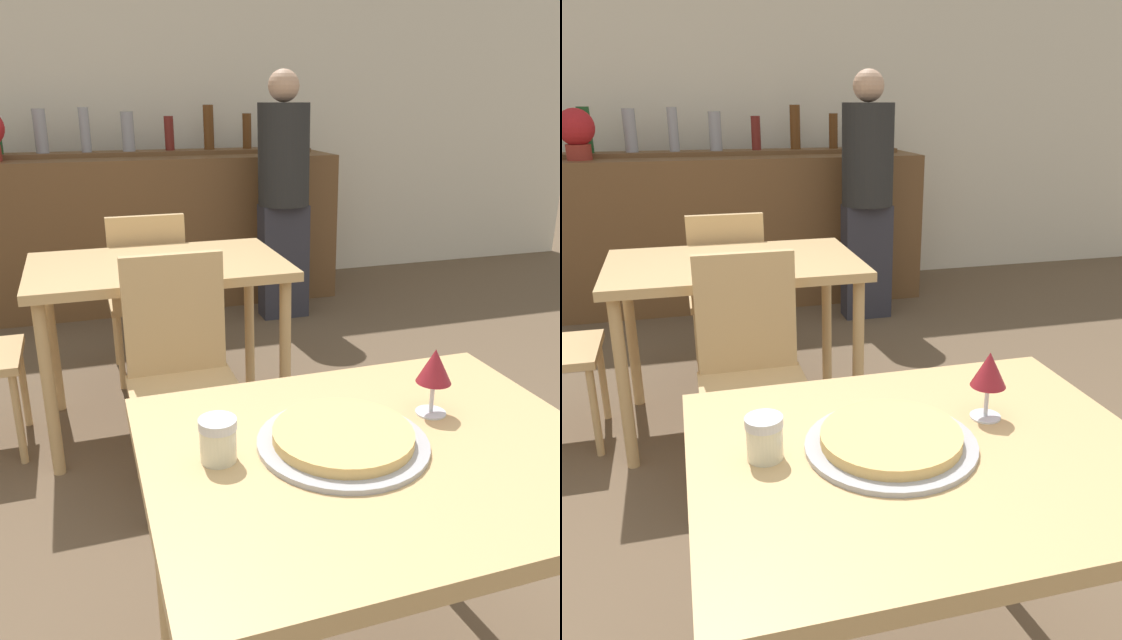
{
  "view_description": "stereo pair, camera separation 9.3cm",
  "coord_description": "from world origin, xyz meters",
  "views": [
    {
      "loc": [
        -0.54,
        -1.02,
        1.43
      ],
      "look_at": [
        -0.03,
        0.55,
        0.85
      ],
      "focal_mm": 35.0,
      "sensor_mm": 36.0,
      "label": 1
    },
    {
      "loc": [
        -0.45,
        -1.04,
        1.43
      ],
      "look_at": [
        -0.03,
        0.55,
        0.85
      ],
      "focal_mm": 35.0,
      "sensor_mm": 36.0,
      "label": 2
    }
  ],
  "objects": [
    {
      "name": "wall_back",
      "position": [
        0.0,
        4.05,
        1.4
      ],
      "size": [
        8.0,
        0.05,
        2.8
      ],
      "color": "silver",
      "rests_on": "ground_plane"
    },
    {
      "name": "wine_glass",
      "position": [
        0.19,
        0.1,
        0.87
      ],
      "size": [
        0.08,
        0.08,
        0.16
      ],
      "color": "silver",
      "rests_on": "dining_table_near"
    },
    {
      "name": "cheese_shaker",
      "position": [
        -0.32,
        0.05,
        0.8
      ],
      "size": [
        0.08,
        0.08,
        0.09
      ],
      "color": "beige",
      "rests_on": "dining_table_near"
    },
    {
      "name": "chair_far_side_front",
      "position": [
        -0.23,
        1.12,
        0.51
      ],
      "size": [
        0.4,
        0.4,
        0.91
      ],
      "color": "tan",
      "rests_on": "ground_plane"
    },
    {
      "name": "pizza_tray",
      "position": [
        -0.06,
        0.03,
        0.77
      ],
      "size": [
        0.36,
        0.36,
        0.04
      ],
      "color": "#A3A3A8",
      "rests_on": "dining_table_near"
    },
    {
      "name": "dining_table_near",
      "position": [
        0.0,
        0.0,
        0.66
      ],
      "size": [
        0.96,
        0.78,
        0.75
      ],
      "color": "tan",
      "rests_on": "ground_plane"
    },
    {
      "name": "dining_table_far",
      "position": [
        -0.23,
        1.65,
        0.68
      ],
      "size": [
        1.09,
        0.71,
        0.78
      ],
      "color": "tan",
      "rests_on": "ground_plane"
    },
    {
      "name": "potted_plant",
      "position": [
        -1.05,
        3.5,
        1.25
      ],
      "size": [
        0.24,
        0.24,
        0.33
      ],
      "color": "maroon",
      "rests_on": "bar_counter"
    },
    {
      "name": "bar_back_shelf",
      "position": [
        -0.04,
        3.69,
        1.15
      ],
      "size": [
        2.39,
        0.24,
        0.34
      ],
      "color": "brown",
      "rests_on": "bar_counter"
    },
    {
      "name": "chair_far_side_back",
      "position": [
        -0.23,
        2.17,
        0.51
      ],
      "size": [
        0.4,
        0.4,
        0.91
      ],
      "rotation": [
        0.0,
        0.0,
        3.14
      ],
      "color": "tan",
      "rests_on": "ground_plane"
    },
    {
      "name": "bar_counter",
      "position": [
        0.0,
        3.55,
        0.53
      ],
      "size": [
        2.6,
        0.56,
        1.07
      ],
      "color": "brown",
      "rests_on": "ground_plane"
    },
    {
      "name": "person_standing",
      "position": [
        0.78,
        2.97,
        0.88
      ],
      "size": [
        0.34,
        0.34,
        1.63
      ],
      "color": "#2D2D38",
      "rests_on": "ground_plane"
    }
  ]
}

